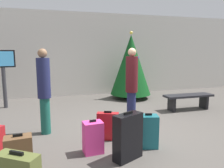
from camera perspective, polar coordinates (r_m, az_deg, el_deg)
ground_plane at (r=5.24m, az=3.27°, el=-11.56°), size 16.00×16.00×0.00m
back_wall at (r=9.07m, az=-5.81°, el=7.80°), size 16.00×0.20×3.36m
holiday_tree at (r=8.26m, az=4.99°, el=5.11°), size 1.54×1.54×2.55m
flight_info_kiosk at (r=7.63m, az=-26.86°, el=3.60°), size 0.74×0.19×1.85m
waiting_bench at (r=7.10m, az=19.54°, el=-3.60°), size 1.55×0.44×0.48m
traveller_0 at (r=4.88m, az=-17.52°, el=-1.22°), size 0.40×0.40×1.87m
traveller_1 at (r=5.31m, az=5.21°, el=-0.01°), size 0.35×0.35×1.89m
suitcase_0 at (r=3.66m, az=-23.38°, el=-16.75°), size 0.41×0.28×0.61m
suitcase_3 at (r=4.23m, az=9.52°, el=-12.21°), size 0.42×0.34×0.66m
suitcase_4 at (r=3.98m, az=-5.04°, el=-13.88°), size 0.36×0.28×0.61m
suitcase_5 at (r=4.53m, az=-1.11°, el=-11.06°), size 0.47×0.32×0.60m
suitcase_6 at (r=3.72m, az=4.24°, el=-13.74°), size 0.56×0.41×0.83m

